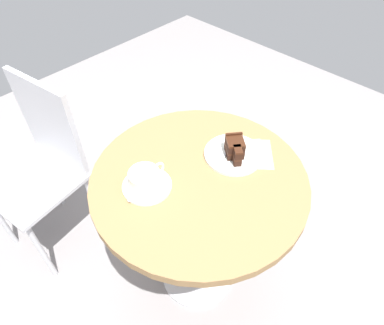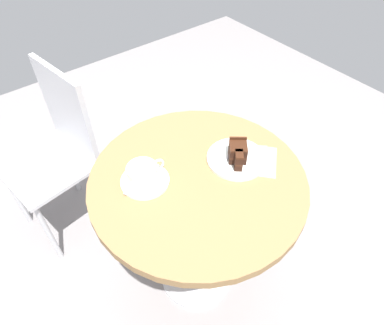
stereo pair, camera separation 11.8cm
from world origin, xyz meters
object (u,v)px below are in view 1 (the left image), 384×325
Objects in this scene: cake_slice at (235,148)px; coffee_cup at (145,178)px; teaspoon at (140,198)px; napkin at (248,153)px; cake_plate at (233,154)px; fork at (228,145)px; cafe_chair at (43,159)px; saucer at (147,186)px.

coffee_cup is at bearing 157.62° from cake_slice.
napkin is at bearing -158.62° from teaspoon.
cake_plate is 0.94× the size of napkin.
teaspoon is at bearing -148.45° from coffee_cup.
coffee_cup reaches higher than fork.
teaspoon is 0.11× the size of cafe_chair.
teaspoon is at bearing -152.06° from saucer.
cake_slice is (0.31, -0.13, 0.01)m from coffee_cup.
cake_plate is 0.06m from napkin.
coffee_cup reaches higher than teaspoon.
teaspoon is (-0.05, -0.03, 0.01)m from saucer.
fork is (0.34, -0.08, -0.03)m from coffee_cup.
cafe_chair is at bearing 120.61° from cake_plate.
teaspoon is at bearing 165.14° from cake_slice.
teaspoon is 0.68m from cafe_chair.
cafe_chair is (-0.48, 0.77, -0.21)m from napkin.
coffee_cup is 0.07m from teaspoon.
cake_plate reaches higher than saucer.
cake_plate is at bearing -155.47° from teaspoon.
napkin is (0.03, -0.08, -0.01)m from fork.
teaspoon is 0.38m from cake_plate.
saucer is 1.79× the size of teaspoon.
teaspoon is (-0.05, -0.03, -0.03)m from coffee_cup.
cake_slice is (0.31, -0.13, 0.04)m from saucer.
saucer is at bearing -71.41° from coffee_cup.
cafe_chair is at bearing 119.99° from cake_slice.
teaspoon is 0.38m from cake_slice.
coffee_cup is at bearing 156.83° from napkin.
coffee_cup is 0.35m from fork.
saucer is 1.20× the size of coffee_cup.
saucer is 0.73× the size of napkin.
teaspoon reaches higher than napkin.
teaspoon is 0.41× the size of napkin.
cafe_chair reaches higher than coffee_cup.
cake_slice is at bearing -22.38° from coffee_cup.
saucer is at bearing 159.81° from cake_plate.
coffee_cup is at bearing 1.98° from cafe_chair.
cake_slice reaches higher than coffee_cup.
saucer is at bearing 2.03° from cafe_chair.
cafe_chair is at bearing 96.04° from fork.
cafe_chair is (-0.06, 0.64, -0.22)m from teaspoon.
coffee_cup is at bearing 139.59° from fork.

